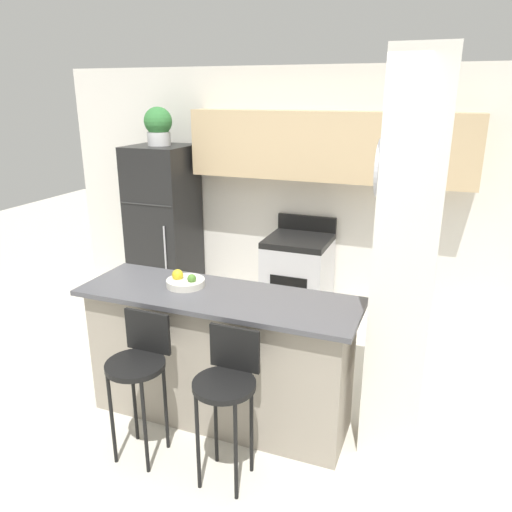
% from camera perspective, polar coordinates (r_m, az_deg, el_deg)
% --- Properties ---
extents(ground_plane, '(14.00, 14.00, 0.00)m').
position_cam_1_polar(ground_plane, '(3.93, -4.07, -17.68)').
color(ground_plane, beige).
extents(wall_back, '(5.60, 0.38, 2.55)m').
position_cam_1_polar(wall_back, '(5.14, 6.52, 9.09)').
color(wall_back, white).
rests_on(wall_back, ground_plane).
extents(pillar_right, '(0.38, 0.34, 2.55)m').
position_cam_1_polar(pillar_right, '(3.16, 16.56, -1.39)').
color(pillar_right, white).
rests_on(pillar_right, ground_plane).
extents(counter_bar, '(1.97, 0.64, 0.98)m').
position_cam_1_polar(counter_bar, '(3.66, -4.25, -11.39)').
color(counter_bar, gray).
rests_on(counter_bar, ground_plane).
extents(refrigerator, '(0.63, 0.67, 1.76)m').
position_cam_1_polar(refrigerator, '(5.61, -10.44, 3.33)').
color(refrigerator, black).
rests_on(refrigerator, ground_plane).
extents(stove_range, '(0.62, 0.64, 1.07)m').
position_cam_1_polar(stove_range, '(5.16, 4.77, -2.69)').
color(stove_range, silver).
rests_on(stove_range, ground_plane).
extents(bar_stool_left, '(0.38, 0.38, 0.97)m').
position_cam_1_polar(bar_stool_left, '(3.32, -13.21, -12.04)').
color(bar_stool_left, black).
rests_on(bar_stool_left, ground_plane).
extents(bar_stool_right, '(0.38, 0.38, 0.97)m').
position_cam_1_polar(bar_stool_right, '(3.06, -3.34, -14.45)').
color(bar_stool_right, black).
rests_on(bar_stool_right, ground_plane).
extents(potted_plant_on_fridge, '(0.29, 0.29, 0.39)m').
position_cam_1_polar(potted_plant_on_fridge, '(5.44, -11.11, 14.43)').
color(potted_plant_on_fridge, silver).
rests_on(potted_plant_on_fridge, refrigerator).
extents(fruit_bowl, '(0.27, 0.27, 0.12)m').
position_cam_1_polar(fruit_bowl, '(3.60, -8.12, -2.91)').
color(fruit_bowl, silver).
rests_on(fruit_bowl, counter_bar).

